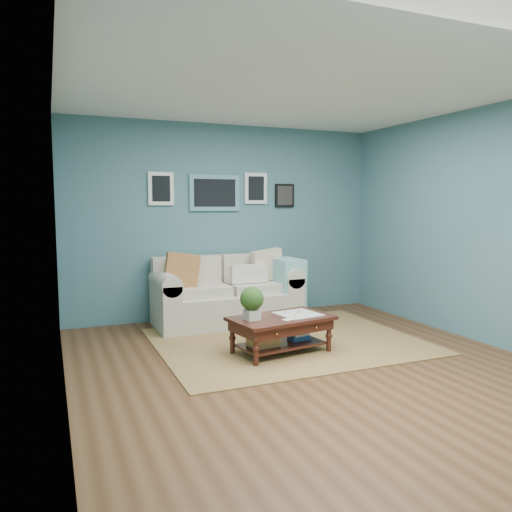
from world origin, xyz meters
TOP-DOWN VIEW (x-y plane):
  - room_shell at (-0.00, 0.06)m, footprint 5.00×5.02m
  - area_rug at (0.18, 0.90)m, footprint 2.96×2.37m
  - loveseat at (-0.09, 2.03)m, footprint 1.95×0.88m
  - coffee_table at (-0.13, 0.52)m, footprint 1.15×0.78m

SIDE VIEW (x-z plane):
  - area_rug at x=0.18m, z-range 0.00..0.01m
  - coffee_table at x=-0.13m, z-range -0.04..0.70m
  - loveseat at x=-0.09m, z-range -0.09..0.91m
  - room_shell at x=0.00m, z-range 0.01..2.71m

